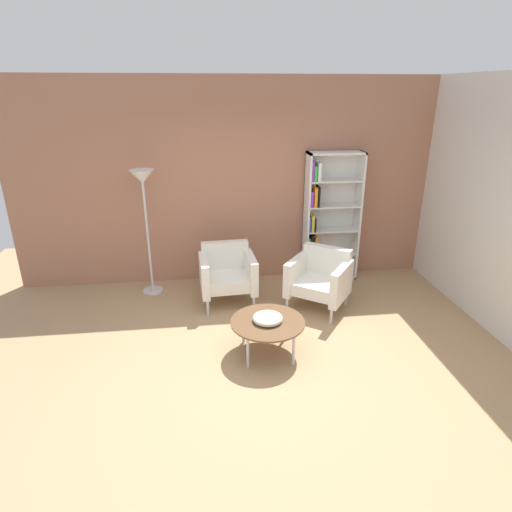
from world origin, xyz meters
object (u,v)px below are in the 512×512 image
object	(u,v)px
bookshelf_tall	(326,219)
armchair_corner_red	(320,278)
floor_lamp_torchiere	(144,192)
coffee_table_low	(268,323)
armchair_spare_guest	(227,273)
decorative_bowl	(268,318)

from	to	relation	value
bookshelf_tall	armchair_corner_red	distance (m)	1.11
armchair_corner_red	floor_lamp_torchiere	size ratio (longest dim) A/B	0.54
coffee_table_low	armchair_spare_guest	bearing A→B (deg)	105.24
bookshelf_tall	armchair_corner_red	xyz separation A→B (m)	(-0.31, -0.94, -0.51)
armchair_spare_guest	armchair_corner_red	world-z (taller)	same
armchair_spare_guest	floor_lamp_torchiere	size ratio (longest dim) A/B	0.45
bookshelf_tall	armchair_spare_guest	world-z (taller)	bookshelf_tall
coffee_table_low	armchair_corner_red	size ratio (longest dim) A/B	0.84
armchair_corner_red	armchair_spare_guest	bearing A→B (deg)	-158.66
coffee_table_low	decorative_bowl	xyz separation A→B (m)	(0.00, 0.00, 0.06)
armchair_corner_red	floor_lamp_torchiere	world-z (taller)	floor_lamp_torchiere
coffee_table_low	decorative_bowl	size ratio (longest dim) A/B	2.50
bookshelf_tall	decorative_bowl	distance (m)	2.30
decorative_bowl	armchair_spare_guest	distance (m)	1.35
coffee_table_low	floor_lamp_torchiere	xyz separation A→B (m)	(-1.41, 1.72, 1.08)
bookshelf_tall	armchair_spare_guest	distance (m)	1.71
decorative_bowl	bookshelf_tall	bearing A→B (deg)	59.06
coffee_table_low	bookshelf_tall	bearing A→B (deg)	59.06
bookshelf_tall	armchair_spare_guest	size ratio (longest dim) A/B	2.44
decorative_bowl	armchair_corner_red	bearing A→B (deg)	49.56
coffee_table_low	armchair_corner_red	world-z (taller)	armchair_corner_red
bookshelf_tall	armchair_spare_guest	xyz separation A→B (m)	(-1.51, -0.62, -0.51)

